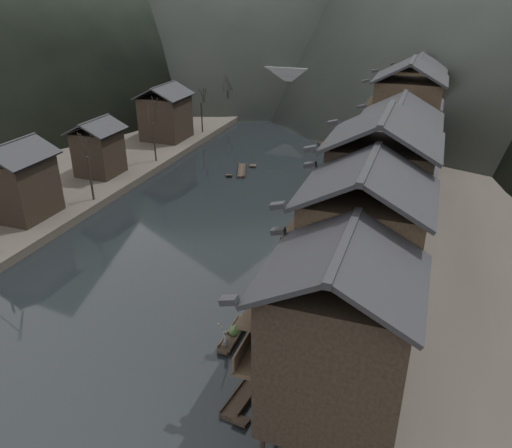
% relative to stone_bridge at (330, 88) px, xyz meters
% --- Properties ---
extents(water, '(300.00, 300.00, 0.00)m').
position_rel_stone_bridge_xyz_m(water, '(0.00, -72.00, -5.11)').
color(water, black).
rests_on(water, ground).
extents(left_bank, '(40.00, 200.00, 1.20)m').
position_rel_stone_bridge_xyz_m(left_bank, '(-35.00, -32.00, -4.51)').
color(left_bank, '#2D2823').
rests_on(left_bank, ground).
extents(stilt_houses, '(9.00, 67.60, 16.81)m').
position_rel_stone_bridge_xyz_m(stilt_houses, '(17.28, -53.09, 4.02)').
color(stilt_houses, black).
rests_on(stilt_houses, ground).
extents(left_houses, '(8.10, 53.20, 8.73)m').
position_rel_stone_bridge_xyz_m(left_houses, '(-20.50, -51.88, 0.55)').
color(left_houses, black).
rests_on(left_houses, left_bank).
extents(bare_trees, '(3.90, 76.03, 7.80)m').
position_rel_stone_bridge_xyz_m(bare_trees, '(-17.00, -49.78, 1.56)').
color(bare_trees, black).
rests_on(bare_trees, left_bank).
extents(moored_sampans, '(3.06, 71.55, 0.47)m').
position_rel_stone_bridge_xyz_m(moored_sampans, '(12.08, -45.46, -4.91)').
color(moored_sampans, black).
rests_on(moored_sampans, water).
extents(midriver_boats, '(11.48, 30.00, 0.45)m').
position_rel_stone_bridge_xyz_m(midriver_boats, '(0.85, -25.46, -4.91)').
color(midriver_boats, black).
rests_on(midriver_boats, water).
extents(stone_bridge, '(40.00, 6.00, 9.00)m').
position_rel_stone_bridge_xyz_m(stone_bridge, '(0.00, 0.00, 0.00)').
color(stone_bridge, '#4C4C4F').
rests_on(stone_bridge, ground).
extents(hero_sampan, '(0.99, 4.68, 0.43)m').
position_rel_stone_bridge_xyz_m(hero_sampan, '(8.56, -72.59, -4.91)').
color(hero_sampan, black).
rests_on(hero_sampan, water).
extents(cargo_heap, '(1.03, 1.35, 0.62)m').
position_rel_stone_bridge_xyz_m(cargo_heap, '(8.56, -72.38, -4.37)').
color(cargo_heap, black).
rests_on(cargo_heap, hero_sampan).
extents(boatman, '(0.66, 0.65, 1.53)m').
position_rel_stone_bridge_xyz_m(boatman, '(8.56, -74.23, -3.91)').
color(boatman, '#4D4D4F').
rests_on(boatman, hero_sampan).
extents(bamboo_pole, '(0.65, 1.90, 3.42)m').
position_rel_stone_bridge_xyz_m(bamboo_pole, '(8.76, -74.23, -1.44)').
color(bamboo_pole, '#8C7A51').
rests_on(bamboo_pole, boatman).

